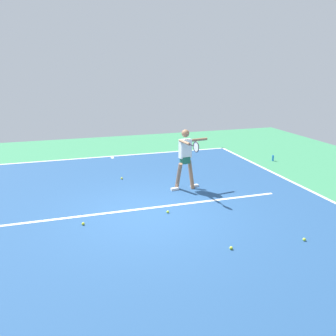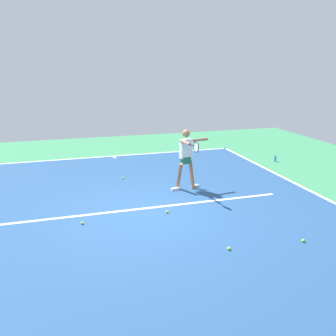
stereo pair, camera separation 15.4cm
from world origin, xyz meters
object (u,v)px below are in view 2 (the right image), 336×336
Objects in this scene: tennis_player at (186,155)px; tennis_ball_near_player at (229,249)px; tennis_ball_far_corner at (123,178)px; tennis_ball_centre_court at (303,241)px; tennis_ball_near_service_line at (167,212)px; water_bottle at (275,159)px; tennis_ball_by_baseline at (82,223)px.

tennis_ball_near_player is at bearing 75.91° from tennis_player.
tennis_ball_centre_court is (-2.88, 5.21, 0.00)m from tennis_ball_far_corner.
tennis_player is 26.96× the size of tennis_ball_centre_court.
tennis_ball_centre_court is (-1.25, 3.75, -0.99)m from tennis_player.
tennis_ball_far_corner is 3.06m from tennis_ball_near_service_line.
tennis_player reaches higher than tennis_ball_far_corner.
tennis_player reaches higher than tennis_ball_centre_court.
tennis_ball_centre_court is 6.48m from water_bottle.
tennis_ball_far_corner is at bearing -115.09° from tennis_ball_by_baseline.
water_bottle reaches higher than tennis_ball_far_corner.
tennis_player is 26.96× the size of tennis_ball_near_service_line.
tennis_ball_far_corner is (1.63, -1.46, -0.99)m from tennis_player.
water_bottle is at bearing -153.95° from tennis_ball_by_baseline.
tennis_ball_near_service_line is (0.66, -2.08, 0.00)m from tennis_ball_near_player.
tennis_ball_by_baseline is at bearing -36.59° from tennis_ball_near_player.
tennis_ball_near_player is 7.27m from water_bottle.
water_bottle is (-3.02, -5.73, 0.08)m from tennis_ball_centre_court.
tennis_ball_near_service_line is at bearing 47.88° from tennis_player.
tennis_ball_near_service_line is at bearing 101.44° from tennis_ball_far_corner.
tennis_ball_near_service_line is (-2.04, -0.07, 0.00)m from tennis_ball_by_baseline.
tennis_player is 26.96× the size of tennis_ball_by_baseline.
tennis_ball_centre_court is at bearing 175.40° from tennis_ball_near_player.
tennis_ball_far_corner is 0.30× the size of water_bottle.
tennis_ball_by_baseline is at bearing 2.09° from tennis_ball_near_service_line.
tennis_ball_far_corner is 1.00× the size of tennis_ball_near_player.
tennis_ball_far_corner is 5.95m from tennis_ball_centre_court.
tennis_ball_by_baseline is at bearing 64.91° from tennis_ball_far_corner.
tennis_ball_near_service_line is 3.17m from tennis_ball_centre_court.
water_bottle is at bearing -129.63° from tennis_ball_near_player.
tennis_ball_centre_court is at bearing 153.65° from tennis_ball_by_baseline.
tennis_player is 8.09× the size of water_bottle.
tennis_player is 2.09m from tennis_ball_near_service_line.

